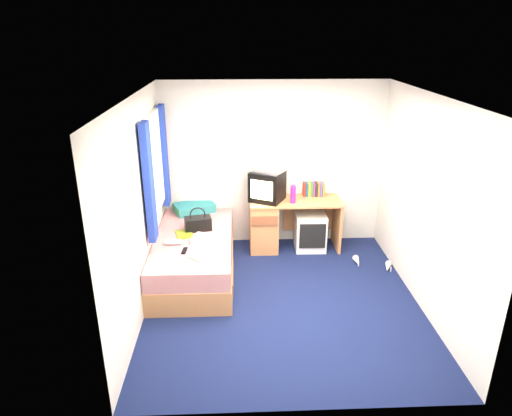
{
  "coord_description": "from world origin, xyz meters",
  "views": [
    {
      "loc": [
        -0.52,
        -4.67,
        3.04
      ],
      "look_at": [
        -0.29,
        0.7,
        0.92
      ],
      "focal_mm": 32.0,
      "sensor_mm": 36.0,
      "label": 1
    }
  ],
  "objects_px": {
    "picture_frame": "(323,191)",
    "vcr": "(267,169)",
    "water_bottle": "(173,242)",
    "storage_cube": "(310,231)",
    "bed": "(195,255)",
    "desk": "(276,222)",
    "pink_water_bottle": "(293,195)",
    "crt_tv": "(267,186)",
    "magazine": "(184,234)",
    "aerosol_can": "(283,192)",
    "white_heels": "(372,264)",
    "towel": "(204,240)",
    "pillow": "(194,208)",
    "handbag": "(198,223)",
    "remote_control": "(185,251)",
    "colour_swatch_fan": "(196,259)"
  },
  "relations": [
    {
      "from": "picture_frame",
      "to": "remote_control",
      "type": "relative_size",
      "value": 0.88
    },
    {
      "from": "pink_water_bottle",
      "to": "storage_cube",
      "type": "bearing_deg",
      "value": 14.61
    },
    {
      "from": "colour_swatch_fan",
      "to": "storage_cube",
      "type": "bearing_deg",
      "value": 40.62
    },
    {
      "from": "towel",
      "to": "magazine",
      "type": "distance_m",
      "value": 0.38
    },
    {
      "from": "aerosol_can",
      "to": "bed",
      "type": "bearing_deg",
      "value": -146.22
    },
    {
      "from": "towel",
      "to": "colour_swatch_fan",
      "type": "distance_m",
      "value": 0.45
    },
    {
      "from": "pink_water_bottle",
      "to": "towel",
      "type": "height_order",
      "value": "pink_water_bottle"
    },
    {
      "from": "vcr",
      "to": "colour_swatch_fan",
      "type": "relative_size",
      "value": 1.96
    },
    {
      "from": "aerosol_can",
      "to": "towel",
      "type": "xyz_separation_m",
      "value": [
        -1.09,
        -1.02,
        -0.26
      ]
    },
    {
      "from": "storage_cube",
      "to": "magazine",
      "type": "relative_size",
      "value": 1.95
    },
    {
      "from": "vcr",
      "to": "picture_frame",
      "type": "bearing_deg",
      "value": 44.2
    },
    {
      "from": "bed",
      "to": "magazine",
      "type": "distance_m",
      "value": 0.31
    },
    {
      "from": "desk",
      "to": "white_heels",
      "type": "relative_size",
      "value": 2.59
    },
    {
      "from": "crt_tv",
      "to": "remote_control",
      "type": "relative_size",
      "value": 3.51
    },
    {
      "from": "magazine",
      "to": "vcr",
      "type": "bearing_deg",
      "value": 31.08
    },
    {
      "from": "crt_tv",
      "to": "handbag",
      "type": "xyz_separation_m",
      "value": [
        -0.95,
        -0.52,
        -0.33
      ]
    },
    {
      "from": "picture_frame",
      "to": "vcr",
      "type": "bearing_deg",
      "value": -152.8
    },
    {
      "from": "aerosol_can",
      "to": "pink_water_bottle",
      "type": "bearing_deg",
      "value": -59.75
    },
    {
      "from": "picture_frame",
      "to": "aerosol_can",
      "type": "height_order",
      "value": "aerosol_can"
    },
    {
      "from": "towel",
      "to": "aerosol_can",
      "type": "bearing_deg",
      "value": 43.31
    },
    {
      "from": "aerosol_can",
      "to": "white_heels",
      "type": "bearing_deg",
      "value": -32.88
    },
    {
      "from": "storage_cube",
      "to": "white_heels",
      "type": "bearing_deg",
      "value": -37.81
    },
    {
      "from": "bed",
      "to": "storage_cube",
      "type": "height_order",
      "value": "storage_cube"
    },
    {
      "from": "storage_cube",
      "to": "pink_water_bottle",
      "type": "bearing_deg",
      "value": -164.37
    },
    {
      "from": "pillow",
      "to": "storage_cube",
      "type": "bearing_deg",
      "value": -6.01
    },
    {
      "from": "pink_water_bottle",
      "to": "white_heels",
      "type": "height_order",
      "value": "pink_water_bottle"
    },
    {
      "from": "pink_water_bottle",
      "to": "vcr",
      "type": "bearing_deg",
      "value": 161.08
    },
    {
      "from": "storage_cube",
      "to": "picture_frame",
      "type": "distance_m",
      "value": 0.63
    },
    {
      "from": "bed",
      "to": "picture_frame",
      "type": "distance_m",
      "value": 2.13
    },
    {
      "from": "picture_frame",
      "to": "aerosol_can",
      "type": "distance_m",
      "value": 0.61
    },
    {
      "from": "desk",
      "to": "white_heels",
      "type": "bearing_deg",
      "value": -27.56
    },
    {
      "from": "handbag",
      "to": "pink_water_bottle",
      "type": "bearing_deg",
      "value": 5.34
    },
    {
      "from": "water_bottle",
      "to": "picture_frame",
      "type": "bearing_deg",
      "value": 29.01
    },
    {
      "from": "pillow",
      "to": "water_bottle",
      "type": "xyz_separation_m",
      "value": [
        -0.17,
        -1.1,
        -0.03
      ]
    },
    {
      "from": "desk",
      "to": "towel",
      "type": "xyz_separation_m",
      "value": [
        -0.98,
        -0.93,
        0.18
      ]
    },
    {
      "from": "vcr",
      "to": "storage_cube",
      "type": "bearing_deg",
      "value": 27.87
    },
    {
      "from": "pillow",
      "to": "picture_frame",
      "type": "distance_m",
      "value": 1.91
    },
    {
      "from": "bed",
      "to": "picture_frame",
      "type": "height_order",
      "value": "picture_frame"
    },
    {
      "from": "storage_cube",
      "to": "bed",
      "type": "bearing_deg",
      "value": -156.03
    },
    {
      "from": "pillow",
      "to": "vcr",
      "type": "bearing_deg",
      "value": -6.92
    },
    {
      "from": "handbag",
      "to": "crt_tv",
      "type": "bearing_deg",
      "value": 16.9
    },
    {
      "from": "pillow",
      "to": "colour_swatch_fan",
      "type": "distance_m",
      "value": 1.52
    },
    {
      "from": "desk",
      "to": "pink_water_bottle",
      "type": "bearing_deg",
      "value": -27.26
    },
    {
      "from": "desk",
      "to": "pillow",
      "type": "bearing_deg",
      "value": 173.63
    },
    {
      "from": "bed",
      "to": "water_bottle",
      "type": "height_order",
      "value": "water_bottle"
    },
    {
      "from": "picture_frame",
      "to": "handbag",
      "type": "bearing_deg",
      "value": -143.31
    },
    {
      "from": "desk",
      "to": "storage_cube",
      "type": "height_order",
      "value": "desk"
    },
    {
      "from": "crt_tv",
      "to": "magazine",
      "type": "distance_m",
      "value": 1.37
    },
    {
      "from": "picture_frame",
      "to": "pillow",
      "type": "bearing_deg",
      "value": -163.23
    },
    {
      "from": "bed",
      "to": "water_bottle",
      "type": "distance_m",
      "value": 0.45
    }
  ]
}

